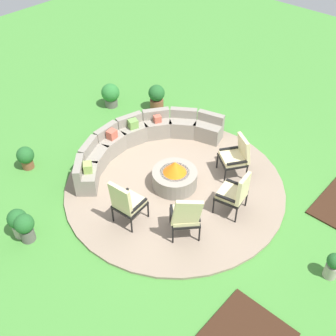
{
  "coord_description": "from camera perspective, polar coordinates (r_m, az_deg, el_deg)",
  "views": [
    {
      "loc": [
        -5.2,
        -4.49,
        6.54
      ],
      "look_at": [
        0.0,
        0.2,
        0.45
      ],
      "focal_mm": 44.68,
      "sensor_mm": 36.0,
      "label": 1
    }
  ],
  "objects": [
    {
      "name": "ground_plane",
      "position": [
        9.49,
        0.9,
        -2.58
      ],
      "size": [
        24.0,
        24.0,
        0.0
      ],
      "primitive_type": "plane",
      "color": "#478C38"
    },
    {
      "name": "potted_plant_4",
      "position": [
        12.08,
        -7.84,
        9.92
      ],
      "size": [
        0.51,
        0.51,
        0.69
      ],
      "color": "#605B56",
      "rests_on": "ground_plane"
    },
    {
      "name": "lounge_chair_front_right",
      "position": [
        8.02,
        2.43,
        -6.47
      ],
      "size": [
        0.79,
        0.83,
        1.16
      ],
      "rotation": [
        0.0,
        0.0,
        5.54
      ],
      "color": "black",
      "rests_on": "patio_circle"
    },
    {
      "name": "potted_plant_0",
      "position": [
        8.24,
        21.62,
        -12.19
      ],
      "size": [
        0.29,
        0.29,
        0.58
      ],
      "color": "#A89E8E",
      "rests_on": "ground_plane"
    },
    {
      "name": "potted_plant_1",
      "position": [
        10.33,
        -18.84,
        1.45
      ],
      "size": [
        0.41,
        0.41,
        0.58
      ],
      "color": "brown",
      "rests_on": "ground_plane"
    },
    {
      "name": "patio_circle",
      "position": [
        9.47,
        0.9,
        -2.45
      ],
      "size": [
        4.94,
        4.94,
        0.06
      ],
      "primitive_type": "cylinder",
      "color": "gray",
      "rests_on": "ground_plane"
    },
    {
      "name": "lounge_chair_front_left",
      "position": [
        8.3,
        -5.71,
        -4.65
      ],
      "size": [
        0.64,
        0.59,
        1.11
      ],
      "rotation": [
        0.0,
        0.0,
        4.81
      ],
      "color": "black",
      "rests_on": "patio_circle"
    },
    {
      "name": "potted_plant_2",
      "position": [
        8.63,
        -18.93,
        -7.56
      ],
      "size": [
        0.39,
        0.39,
        0.66
      ],
      "color": "#605B56",
      "rests_on": "ground_plane"
    },
    {
      "name": "potted_plant_3",
      "position": [
        8.78,
        -19.76,
        -6.93
      ],
      "size": [
        0.39,
        0.39,
        0.65
      ],
      "color": "#A89E8E",
      "rests_on": "ground_plane"
    },
    {
      "name": "lounge_chair_back_left",
      "position": [
        8.62,
        9.17,
        -3.31
      ],
      "size": [
        0.69,
        0.67,
        1.03
      ],
      "rotation": [
        0.0,
        0.0,
        6.49
      ],
      "color": "black",
      "rests_on": "patio_circle"
    },
    {
      "name": "lounge_chair_back_right",
      "position": [
        9.52,
        9.34,
        1.74
      ],
      "size": [
        0.79,
        0.81,
        1.01
      ],
      "rotation": [
        0.0,
        0.0,
        7.25
      ],
      "color": "black",
      "rests_on": "patio_circle"
    },
    {
      "name": "potted_plant_5",
      "position": [
        11.82,
        -1.56,
        9.71
      ],
      "size": [
        0.46,
        0.46,
        0.75
      ],
      "color": "brown",
      "rests_on": "ground_plane"
    },
    {
      "name": "fire_pit",
      "position": [
        9.27,
        0.92,
        -1.16
      ],
      "size": [
        1.01,
        1.01,
        0.68
      ],
      "color": "gray",
      "rests_on": "patio_circle"
    },
    {
      "name": "curved_stone_bench",
      "position": [
        10.27,
        -3.82,
        3.8
      ],
      "size": [
        3.91,
        2.05,
        0.69
      ],
      "color": "gray",
      "rests_on": "patio_circle"
    }
  ]
}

